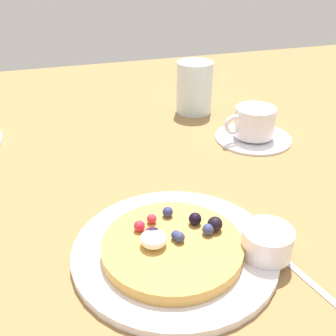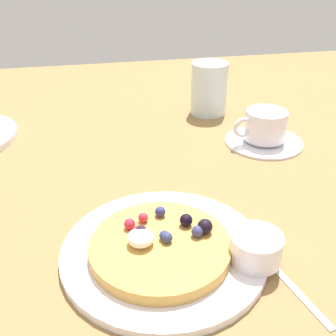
# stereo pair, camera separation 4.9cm
# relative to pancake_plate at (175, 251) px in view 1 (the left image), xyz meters

# --- Properties ---
(ground_plane) EXTENTS (1.98, 1.42, 0.03)m
(ground_plane) POSITION_rel_pancake_plate_xyz_m (-0.04, 0.16, -0.02)
(ground_plane) COLOR olive
(pancake_plate) EXTENTS (0.24, 0.24, 0.01)m
(pancake_plate) POSITION_rel_pancake_plate_xyz_m (0.00, 0.00, 0.00)
(pancake_plate) COLOR white
(pancake_plate) RESTS_ON ground_plane
(pancake_with_berries) EXTENTS (0.16, 0.16, 0.03)m
(pancake_with_berries) POSITION_rel_pancake_plate_xyz_m (-0.01, -0.01, 0.01)
(pancake_with_berries) COLOR gold
(pancake_with_berries) RESTS_ON pancake_plate
(syrup_ramekin) EXTENTS (0.06, 0.06, 0.03)m
(syrup_ramekin) POSITION_rel_pancake_plate_xyz_m (0.10, -0.04, 0.02)
(syrup_ramekin) COLOR white
(syrup_ramekin) RESTS_ON pancake_plate
(coffee_saucer) EXTENTS (0.14, 0.14, 0.01)m
(coffee_saucer) POSITION_rel_pancake_plate_xyz_m (0.24, 0.26, -0.00)
(coffee_saucer) COLOR white
(coffee_saucer) RESTS_ON ground_plane
(coffee_cup) EXTENTS (0.10, 0.07, 0.05)m
(coffee_cup) POSITION_rel_pancake_plate_xyz_m (0.24, 0.26, 0.03)
(coffee_cup) COLOR white
(coffee_cup) RESTS_ON coffee_saucer
(water_glass) EXTENTS (0.08, 0.08, 0.11)m
(water_glass) POSITION_rel_pancake_plate_xyz_m (0.18, 0.42, 0.05)
(water_glass) COLOR silver
(water_glass) RESTS_ON ground_plane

